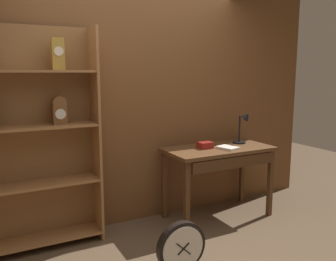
{
  "coord_description": "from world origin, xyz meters",
  "views": [
    {
      "loc": [
        -1.41,
        -2.32,
        1.65
      ],
      "look_at": [
        0.11,
        0.59,
        1.1
      ],
      "focal_mm": 37.65,
      "sensor_mm": 36.0,
      "label": 1
    }
  ],
  "objects_px": {
    "desk_lamp": "(243,127)",
    "round_clock_large": "(181,249)",
    "bookshelf": "(25,140)",
    "toolbox_small": "(205,145)",
    "open_repair_manual": "(228,148)",
    "workbench": "(220,157)"
  },
  "relations": [
    {
      "from": "bookshelf",
      "to": "desk_lamp",
      "type": "bearing_deg",
      "value": -3.61
    },
    {
      "from": "toolbox_small",
      "to": "open_repair_manual",
      "type": "xyz_separation_m",
      "value": [
        0.2,
        -0.15,
        -0.02
      ]
    },
    {
      "from": "workbench",
      "to": "toolbox_small",
      "type": "relative_size",
      "value": 8.0
    },
    {
      "from": "workbench",
      "to": "round_clock_large",
      "type": "height_order",
      "value": "workbench"
    },
    {
      "from": "open_repair_manual",
      "to": "workbench",
      "type": "bearing_deg",
      "value": 104.6
    },
    {
      "from": "desk_lamp",
      "to": "round_clock_large",
      "type": "xyz_separation_m",
      "value": [
        -1.36,
        -0.92,
        -0.78
      ]
    },
    {
      "from": "bookshelf",
      "to": "workbench",
      "type": "bearing_deg",
      "value": -6.73
    },
    {
      "from": "workbench",
      "to": "round_clock_large",
      "type": "xyz_separation_m",
      "value": [
        -0.97,
        -0.83,
        -0.47
      ]
    },
    {
      "from": "bookshelf",
      "to": "open_repair_manual",
      "type": "xyz_separation_m",
      "value": [
        2.04,
        -0.32,
        -0.21
      ]
    },
    {
      "from": "desk_lamp",
      "to": "open_repair_manual",
      "type": "xyz_separation_m",
      "value": [
        -0.35,
        -0.17,
        -0.19
      ]
    },
    {
      "from": "desk_lamp",
      "to": "open_repair_manual",
      "type": "height_order",
      "value": "desk_lamp"
    },
    {
      "from": "bookshelf",
      "to": "desk_lamp",
      "type": "relative_size",
      "value": 5.34
    },
    {
      "from": "bookshelf",
      "to": "workbench",
      "type": "distance_m",
      "value": 2.03
    },
    {
      "from": "desk_lamp",
      "to": "toolbox_small",
      "type": "height_order",
      "value": "desk_lamp"
    },
    {
      "from": "toolbox_small",
      "to": "round_clock_large",
      "type": "relative_size",
      "value": 0.33
    },
    {
      "from": "bookshelf",
      "to": "toolbox_small",
      "type": "relative_size",
      "value": 13.64
    },
    {
      "from": "bookshelf",
      "to": "toolbox_small",
      "type": "distance_m",
      "value": 1.86
    },
    {
      "from": "round_clock_large",
      "to": "toolbox_small",
      "type": "bearing_deg",
      "value": 47.89
    },
    {
      "from": "workbench",
      "to": "desk_lamp",
      "type": "bearing_deg",
      "value": 12.17
    },
    {
      "from": "desk_lamp",
      "to": "workbench",
      "type": "bearing_deg",
      "value": -167.83
    },
    {
      "from": "bookshelf",
      "to": "open_repair_manual",
      "type": "bearing_deg",
      "value": -8.86
    },
    {
      "from": "bookshelf",
      "to": "workbench",
      "type": "xyz_separation_m",
      "value": [
        1.99,
        -0.24,
        -0.33
      ]
    }
  ]
}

